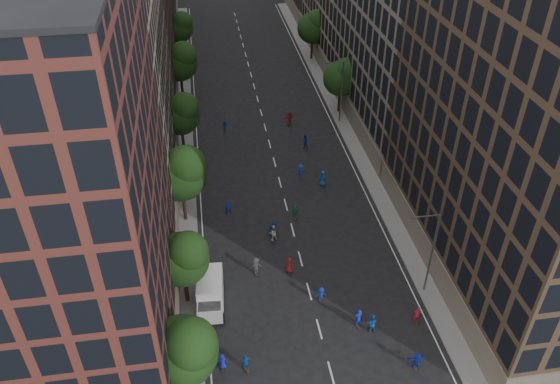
# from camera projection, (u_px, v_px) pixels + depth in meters

# --- Properties ---
(ground) EXTENTS (240.00, 240.00, 0.00)m
(ground) POSITION_uv_depth(u_px,v_px,m) (270.00, 146.00, 72.00)
(ground) COLOR black
(ground) RESTS_ON ground
(sidewalk_left) EXTENTS (4.00, 105.00, 0.15)m
(sidewalk_left) POSITION_uv_depth(u_px,v_px,m) (178.00, 125.00, 76.48)
(sidewalk_left) COLOR slate
(sidewalk_left) RESTS_ON ground
(sidewalk_right) EXTENTS (4.00, 105.00, 0.15)m
(sidewalk_right) POSITION_uv_depth(u_px,v_px,m) (345.00, 113.00, 79.43)
(sidewalk_right) COLOR slate
(sidewalk_right) RESTS_ON ground
(bldg_left_a) EXTENTS (14.00, 22.00, 30.00)m
(bldg_left_a) POSITION_uv_depth(u_px,v_px,m) (53.00, 196.00, 37.65)
(bldg_left_a) COLOR #5A2922
(bldg_left_a) RESTS_ON ground
(bldg_left_b) EXTENTS (14.00, 26.00, 34.00)m
(bldg_left_b) POSITION_uv_depth(u_px,v_px,m) (91.00, 43.00, 55.68)
(bldg_left_b) COLOR #927C60
(bldg_left_b) RESTS_ON ground
(bldg_left_c) EXTENTS (14.00, 20.00, 28.00)m
(bldg_left_c) POSITION_uv_depth(u_px,v_px,m) (116.00, 4.00, 75.85)
(bldg_left_c) COLOR #5A2922
(bldg_left_c) RESTS_ON ground
(bldg_right_a) EXTENTS (14.00, 30.00, 36.00)m
(bldg_right_a) POSITION_uv_depth(u_px,v_px,m) (545.00, 94.00, 43.77)
(bldg_right_a) COLOR #483526
(bldg_right_a) RESTS_ON ground
(bldg_right_b) EXTENTS (14.00, 28.00, 33.00)m
(bldg_right_b) POSITION_uv_depth(u_px,v_px,m) (415.00, 4.00, 67.85)
(bldg_right_b) COLOR #6E665B
(bldg_right_b) RESTS_ON ground
(tree_left_0) EXTENTS (5.20, 5.20, 8.83)m
(tree_left_0) POSITION_uv_depth(u_px,v_px,m) (185.00, 349.00, 38.22)
(tree_left_0) COLOR black
(tree_left_0) RESTS_ON ground
(tree_left_1) EXTENTS (4.80, 4.80, 8.21)m
(tree_left_1) POSITION_uv_depth(u_px,v_px,m) (184.00, 257.00, 46.47)
(tree_left_1) COLOR black
(tree_left_1) RESTS_ON ground
(tree_left_2) EXTENTS (5.60, 5.60, 9.45)m
(tree_left_2) POSITION_uv_depth(u_px,v_px,m) (182.00, 172.00, 55.58)
(tree_left_2) COLOR black
(tree_left_2) RESTS_ON ground
(tree_left_3) EXTENTS (5.00, 5.00, 8.58)m
(tree_left_3) POSITION_uv_depth(u_px,v_px,m) (181.00, 113.00, 67.11)
(tree_left_3) COLOR black
(tree_left_3) RESTS_ON ground
(tree_left_4) EXTENTS (5.40, 5.40, 9.08)m
(tree_left_4) POSITION_uv_depth(u_px,v_px,m) (180.00, 61.00, 79.74)
(tree_left_4) COLOR black
(tree_left_4) RESTS_ON ground
(tree_left_5) EXTENTS (4.80, 4.80, 8.33)m
(tree_left_5) POSITION_uv_depth(u_px,v_px,m) (180.00, 27.00, 92.80)
(tree_left_5) COLOR black
(tree_left_5) RESTS_ON ground
(tree_right_a) EXTENTS (5.00, 5.00, 8.39)m
(tree_right_a) POSITION_uv_depth(u_px,v_px,m) (342.00, 76.00, 76.38)
(tree_right_a) COLOR black
(tree_right_a) RESTS_ON ground
(tree_right_b) EXTENTS (5.20, 5.20, 8.83)m
(tree_right_b) POSITION_uv_depth(u_px,v_px,m) (314.00, 26.00, 92.19)
(tree_right_b) COLOR black
(tree_right_b) RESTS_ON ground
(streetlamp_near) EXTENTS (2.64, 0.22, 9.06)m
(streetlamp_near) POSITION_uv_depth(u_px,v_px,m) (430.00, 249.00, 47.84)
(streetlamp_near) COLOR #595B60
(streetlamp_near) RESTS_ON ground
(streetlamp_far) EXTENTS (2.64, 0.22, 9.06)m
(streetlamp_far) POSITION_uv_depth(u_px,v_px,m) (340.00, 88.00, 74.24)
(streetlamp_far) COLOR #595B60
(streetlamp_far) RESTS_ON ground
(cargo_van) EXTENTS (2.75, 5.33, 2.76)m
(cargo_van) POSITION_uv_depth(u_px,v_px,m) (210.00, 293.00, 48.67)
(cargo_van) COLOR silver
(cargo_van) RESTS_ON ground
(skater_0) EXTENTS (0.80, 0.57, 1.53)m
(skater_0) POSITION_uv_depth(u_px,v_px,m) (223.00, 362.00, 43.55)
(skater_0) COLOR #1521AC
(skater_0) RESTS_ON ground
(skater_1) EXTENTS (0.74, 0.53, 1.91)m
(skater_1) POSITION_uv_depth(u_px,v_px,m) (359.00, 318.00, 46.94)
(skater_1) COLOR #172FBB
(skater_1) RESTS_ON ground
(skater_2) EXTENTS (1.07, 0.95, 1.85)m
(skater_2) POSITION_uv_depth(u_px,v_px,m) (372.00, 323.00, 46.53)
(skater_2) COLOR #154AB0
(skater_2) RESTS_ON ground
(skater_3) EXTENTS (1.08, 0.64, 1.65)m
(skater_3) POSITION_uv_depth(u_px,v_px,m) (321.00, 295.00, 49.33)
(skater_3) COLOR navy
(skater_3) RESTS_ON ground
(skater_4) EXTENTS (1.06, 0.74, 1.67)m
(skater_4) POSITION_uv_depth(u_px,v_px,m) (246.00, 363.00, 43.41)
(skater_4) COLOR #1554B0
(skater_4) RESTS_ON ground
(skater_5) EXTENTS (1.56, 0.63, 1.64)m
(skater_5) POSITION_uv_depth(u_px,v_px,m) (417.00, 361.00, 43.56)
(skater_5) COLOR #1628B5
(skater_5) RESTS_ON ground
(skater_6) EXTENTS (0.98, 0.82, 1.71)m
(skater_6) POSITION_uv_depth(u_px,v_px,m) (290.00, 265.00, 52.37)
(skater_6) COLOR maroon
(skater_6) RESTS_ON ground
(skater_7) EXTENTS (0.71, 0.50, 1.86)m
(skater_7) POSITION_uv_depth(u_px,v_px,m) (417.00, 315.00, 47.26)
(skater_7) COLOR maroon
(skater_7) RESTS_ON ground
(skater_8) EXTENTS (0.92, 0.73, 1.83)m
(skater_8) POSITION_uv_depth(u_px,v_px,m) (273.00, 233.00, 56.16)
(skater_8) COLOR silver
(skater_8) RESTS_ON ground
(skater_9) EXTENTS (1.27, 0.81, 1.87)m
(skater_9) POSITION_uv_depth(u_px,v_px,m) (256.00, 266.00, 52.19)
(skater_9) COLOR #3D3D42
(skater_9) RESTS_ON ground
(skater_10) EXTENTS (1.05, 0.76, 1.66)m
(skater_10) POSITION_uv_depth(u_px,v_px,m) (296.00, 212.00, 59.13)
(skater_10) COLOR #227145
(skater_10) RESTS_ON ground
(skater_11) EXTENTS (1.63, 0.97, 1.68)m
(skater_11) POSITION_uv_depth(u_px,v_px,m) (273.00, 229.00, 56.83)
(skater_11) COLOR #1445A2
(skater_11) RESTS_ON ground
(skater_12) EXTENTS (1.09, 0.89, 1.91)m
(skater_12) POSITION_uv_depth(u_px,v_px,m) (323.00, 179.00, 64.11)
(skater_12) COLOR #1349A0
(skater_12) RESTS_ON ground
(skater_13) EXTENTS (0.64, 0.44, 1.70)m
(skater_13) POSITION_uv_depth(u_px,v_px,m) (228.00, 208.00, 59.71)
(skater_13) COLOR #1529B1
(skater_13) RESTS_ON ground
(skater_14) EXTENTS (1.05, 0.90, 1.86)m
(skater_14) POSITION_uv_depth(u_px,v_px,m) (305.00, 141.00, 71.09)
(skater_14) COLOR navy
(skater_14) RESTS_ON ground
(skater_15) EXTENTS (1.27, 0.85, 1.82)m
(skater_15) POSITION_uv_depth(u_px,v_px,m) (301.00, 171.00, 65.46)
(skater_15) COLOR #1637B4
(skater_15) RESTS_ON ground
(skater_16) EXTENTS (1.06, 0.75, 1.66)m
(skater_16) POSITION_uv_depth(u_px,v_px,m) (225.00, 126.00, 74.57)
(skater_16) COLOR #1651B4
(skater_16) RESTS_ON ground
(skater_17) EXTENTS (1.89, 1.07, 1.94)m
(skater_17) POSITION_uv_depth(u_px,v_px,m) (289.00, 118.00, 76.13)
(skater_17) COLOR #A12F1A
(skater_17) RESTS_ON ground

